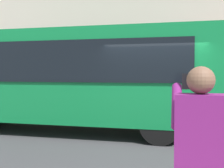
# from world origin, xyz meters

# --- Properties ---
(ground_plane) EXTENTS (60.00, 60.00, 0.00)m
(ground_plane) POSITION_xyz_m (0.00, 0.00, 0.00)
(ground_plane) COLOR #38383A
(red_bus) EXTENTS (9.05, 2.54, 3.08)m
(red_bus) POSITION_xyz_m (2.89, -0.63, 1.68)
(red_bus) COLOR #0F7238
(red_bus) RESTS_ON ground_plane
(pedestrian_photographer) EXTENTS (0.53, 0.52, 1.70)m
(pedestrian_photographer) POSITION_xyz_m (-0.69, 4.98, 1.14)
(pedestrian_photographer) COLOR #2D2D33
(pedestrian_photographer) RESTS_ON sidewalk_curb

